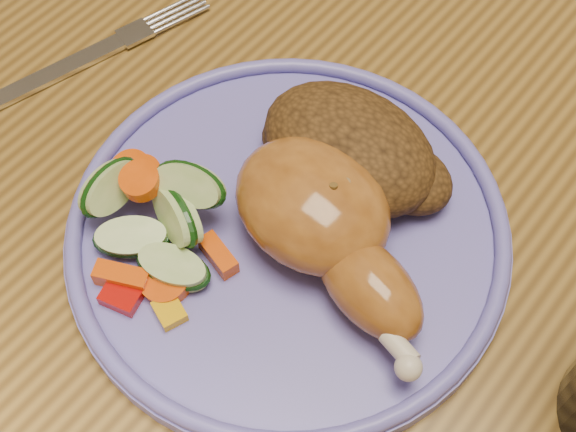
{
  "coord_description": "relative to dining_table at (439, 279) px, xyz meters",
  "views": [
    {
      "loc": [
        0.08,
        -0.27,
        1.17
      ],
      "look_at": [
        -0.07,
        -0.08,
        0.78
      ],
      "focal_mm": 50.0,
      "sensor_mm": 36.0,
      "label": 1
    }
  ],
  "objects": [
    {
      "name": "vegetable_pile",
      "position": [
        -0.13,
        -0.13,
        0.11
      ],
      "size": [
        0.11,
        0.1,
        0.05
      ],
      "color": "#A50A05",
      "rests_on": "plate"
    },
    {
      "name": "plate",
      "position": [
        -0.07,
        -0.08,
        0.09
      ],
      "size": [
        0.27,
        0.27,
        0.01
      ],
      "primitive_type": "cylinder",
      "color": "#635CBB",
      "rests_on": "dining_table"
    },
    {
      "name": "dining_table",
      "position": [
        0.0,
        0.0,
        0.0
      ],
      "size": [
        0.9,
        1.4,
        0.75
      ],
      "color": "brown",
      "rests_on": "ground"
    },
    {
      "name": "chicken_leg",
      "position": [
        -0.05,
        -0.07,
        0.12
      ],
      "size": [
        0.16,
        0.1,
        0.05
      ],
      "color": "#A56122",
      "rests_on": "plate"
    },
    {
      "name": "plate_rim",
      "position": [
        -0.07,
        -0.08,
        0.1
      ],
      "size": [
        0.26,
        0.26,
        0.01
      ],
      "primitive_type": "torus",
      "color": "#635CBB",
      "rests_on": "plate"
    },
    {
      "name": "fork",
      "position": [
        -0.28,
        -0.06,
        0.09
      ],
      "size": [
        0.06,
        0.16,
        0.0
      ],
      "color": "silver",
      "rests_on": "dining_table"
    },
    {
      "name": "rice_pilaf",
      "position": [
        -0.07,
        -0.02,
        0.11
      ],
      "size": [
        0.12,
        0.08,
        0.05
      ],
      "color": "#4C3013",
      "rests_on": "plate"
    }
  ]
}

